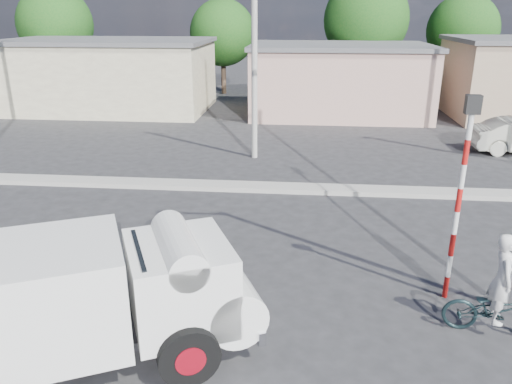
# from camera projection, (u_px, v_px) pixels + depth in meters

# --- Properties ---
(ground_plane) EXTENTS (120.00, 120.00, 0.00)m
(ground_plane) POSITION_uv_depth(u_px,v_px,m) (295.00, 329.00, 9.71)
(ground_plane) COLOR #28282B
(ground_plane) RESTS_ON ground
(median) EXTENTS (40.00, 0.80, 0.16)m
(median) POSITION_uv_depth(u_px,v_px,m) (301.00, 188.00, 17.17)
(median) COLOR #99968E
(median) RESTS_ON ground
(truck) EXTENTS (6.03, 4.25, 2.36)m
(truck) POSITION_uv_depth(u_px,v_px,m) (87.00, 299.00, 8.33)
(truck) COLOR black
(truck) RESTS_ON ground
(bicycle) EXTENTS (2.01, 0.93, 1.02)m
(bicycle) POSITION_uv_depth(u_px,v_px,m) (496.00, 310.00, 9.44)
(bicycle) COLOR black
(bicycle) RESTS_ON ground
(cyclist) EXTENTS (0.51, 0.70, 1.78)m
(cyclist) POSITION_uv_depth(u_px,v_px,m) (500.00, 293.00, 9.31)
(cyclist) COLOR silver
(cyclist) RESTS_ON ground
(traffic_pole) EXTENTS (0.28, 0.18, 4.36)m
(traffic_pole) POSITION_uv_depth(u_px,v_px,m) (461.00, 184.00, 9.94)
(traffic_pole) COLOR red
(traffic_pole) RESTS_ON ground
(building_row) EXTENTS (37.80, 7.30, 4.44)m
(building_row) POSITION_uv_depth(u_px,v_px,m) (323.00, 77.00, 29.46)
(building_row) COLOR #BCAF8E
(building_row) RESTS_ON ground
(tree_row) EXTENTS (34.13, 7.32, 8.10)m
(tree_row) POSITION_uv_depth(u_px,v_px,m) (274.00, 26.00, 35.03)
(tree_row) COLOR #38281E
(tree_row) RESTS_ON ground
(utility_poles) EXTENTS (35.40, 0.24, 8.00)m
(utility_poles) POSITION_uv_depth(u_px,v_px,m) (390.00, 59.00, 19.25)
(utility_poles) COLOR #99968E
(utility_poles) RESTS_ON ground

